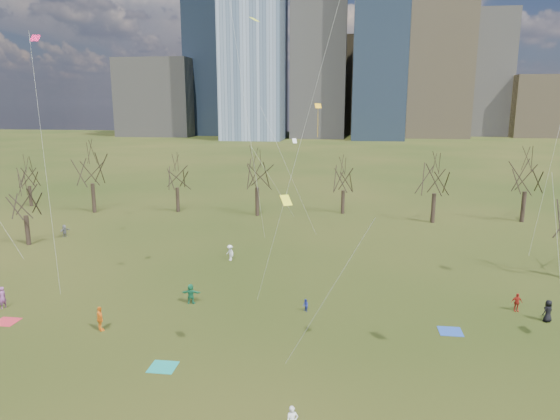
# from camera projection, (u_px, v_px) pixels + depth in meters

# --- Properties ---
(ground) EXTENTS (500.00, 500.00, 0.00)m
(ground) POSITION_uv_depth(u_px,v_px,m) (255.00, 359.00, 31.16)
(ground) COLOR black
(ground) RESTS_ON ground
(downtown_skyline) EXTENTS (212.50, 78.00, 118.00)m
(downtown_skyline) POSITION_uv_depth(u_px,v_px,m) (332.00, 50.00, 227.35)
(downtown_skyline) COLOR slate
(downtown_skyline) RESTS_ON ground
(bare_tree_row) EXTENTS (113.04, 29.80, 9.50)m
(bare_tree_row) POSITION_uv_depth(u_px,v_px,m) (305.00, 177.00, 65.95)
(bare_tree_row) COLOR black
(bare_tree_row) RESTS_ON ground
(blanket_teal) EXTENTS (1.60, 1.50, 0.03)m
(blanket_teal) POSITION_uv_depth(u_px,v_px,m) (163.00, 367.00, 30.23)
(blanket_teal) COLOR #178D80
(blanket_teal) RESTS_ON ground
(blanket_navy) EXTENTS (1.60, 1.50, 0.03)m
(blanket_navy) POSITION_uv_depth(u_px,v_px,m) (450.00, 331.00, 34.95)
(blanket_navy) COLOR #2246A3
(blanket_navy) RESTS_ON ground
(blanket_crimson) EXTENTS (1.60, 1.50, 0.03)m
(blanket_crimson) POSITION_uv_depth(u_px,v_px,m) (6.00, 322.00, 36.48)
(blanket_crimson) COLOR red
(blanket_crimson) RESTS_ON ground
(person_4) EXTENTS (1.05, 1.06, 1.80)m
(person_4) POSITION_uv_depth(u_px,v_px,m) (100.00, 319.00, 34.89)
(person_4) COLOR orange
(person_4) RESTS_ON ground
(person_5) EXTENTS (1.55, 0.61, 1.64)m
(person_5) POSITION_uv_depth(u_px,v_px,m) (191.00, 294.00, 39.68)
(person_5) COLOR #1A764B
(person_5) RESTS_ON ground
(person_6) EXTENTS (0.97, 0.86, 1.67)m
(person_6) POSITION_uv_depth(u_px,v_px,m) (548.00, 311.00, 36.35)
(person_6) COLOR black
(person_6) RESTS_ON ground
(person_7) EXTENTS (0.57, 0.73, 1.75)m
(person_7) POSITION_uv_depth(u_px,v_px,m) (2.00, 298.00, 38.76)
(person_7) COLOR #90488B
(person_7) RESTS_ON ground
(person_8) EXTENTS (0.58, 0.62, 1.01)m
(person_8) POSITION_uv_depth(u_px,v_px,m) (306.00, 305.00, 38.19)
(person_8) COLOR #24309C
(person_8) RESTS_ON ground
(person_9) EXTENTS (1.19, 1.15, 1.62)m
(person_9) POSITION_uv_depth(u_px,v_px,m) (230.00, 253.00, 50.58)
(person_9) COLOR white
(person_9) RESTS_ON ground
(person_10) EXTENTS (0.88, 0.43, 1.45)m
(person_10) POSITION_uv_depth(u_px,v_px,m) (517.00, 302.00, 38.22)
(person_10) COLOR #A02116
(person_10) RESTS_ON ground
(person_11) EXTENTS (0.84, 1.43, 1.47)m
(person_11) POSITION_uv_depth(u_px,v_px,m) (65.00, 231.00, 59.51)
(person_11) COLOR slate
(person_11) RESTS_ON ground
(kites_airborne) EXTENTS (63.96, 40.53, 30.10)m
(kites_airborne) POSITION_uv_depth(u_px,v_px,m) (327.00, 129.00, 40.34)
(kites_airborne) COLOR #E5FD27
(kites_airborne) RESTS_ON ground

